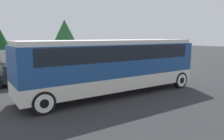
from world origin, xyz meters
TOP-DOWN VIEW (x-y plane):
  - ground_plane at (0.00, 0.00)m, footprint 120.00×120.00m
  - tour_bus at (0.10, -0.00)m, footprint 10.34×2.70m
  - parked_car_near at (-1.51, 8.52)m, footprint 4.30×1.84m
  - parked_car_mid at (-3.60, 5.53)m, footprint 4.59×1.96m
  - tree_center at (5.27, 20.21)m, footprint 3.52×3.52m

SIDE VIEW (x-z plane):
  - ground_plane at x=0.00m, z-range 0.00..0.00m
  - parked_car_near at x=-1.51m, z-range 0.00..1.39m
  - parked_car_mid at x=-3.60m, z-range 0.01..1.38m
  - tour_bus at x=0.10m, z-range 0.31..3.33m
  - tree_center at x=5.27m, z-range 1.01..6.57m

